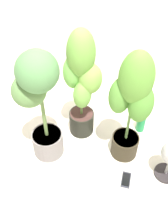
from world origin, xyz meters
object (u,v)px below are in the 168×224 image
nutrient_bottle (140,123)px  potted_plant_front_right (131,102)px  potted_plant_front_left (38,100)px  cell_phone (125,179)px  potted_plant_center (81,82)px

nutrient_bottle → potted_plant_front_right: bearing=-124.6°
potted_plant_front_left → nutrient_bottle: potted_plant_front_left is taller
potted_plant_front_right → potted_plant_front_left: bearing=178.0°
potted_plant_front_right → cell_phone: 0.64m
cell_phone → nutrient_bottle: size_ratio=0.83×
potted_plant_front_right → cell_phone: size_ratio=6.37×
potted_plant_center → cell_phone: 0.83m
potted_plant_front_right → cell_phone: (-0.00, -0.27, -0.58)m
potted_plant_front_right → nutrient_bottle: (0.18, 0.26, -0.50)m
potted_plant_front_left → potted_plant_front_right: size_ratio=0.99×
nutrient_bottle → cell_phone: bearing=-109.2°
potted_plant_front_right → nutrient_bottle: bearing=55.4°
potted_plant_front_right → nutrient_bottle: size_ratio=5.25×
potted_plant_front_left → cell_phone: (0.65, -0.29, -0.58)m
potted_plant_front_left → potted_plant_front_right: (0.65, -0.02, -0.00)m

